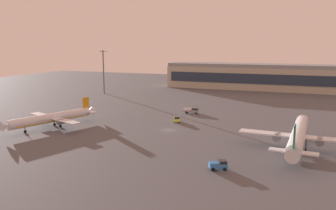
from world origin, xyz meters
TOP-DOWN VIEW (x-y plane):
  - ground_plane at (0.00, 0.00)m, footprint 416.00×416.00m
  - terminal_building at (31.17, 122.11)m, footprint 149.37×22.40m
  - airplane_taxiway_distant at (41.26, -7.74)m, footprint 32.25×41.43m
  - airplane_mid_apron at (-39.35, -11.02)m, footprint 26.90×34.17m
  - maintenance_van at (-1.47, 12.48)m, footprint 3.31×4.57m
  - fuel_truck at (-1.09, 30.06)m, footprint 6.58×3.34m
  - baggage_tractor at (24.25, -31.08)m, footprint 4.58×3.64m
  - apron_light_central at (-67.79, 69.58)m, footprint 4.80×0.90m

SIDE VIEW (x-z plane):
  - ground_plane at x=0.00m, z-range 0.00..0.00m
  - maintenance_van at x=-1.47m, z-range 0.05..2.30m
  - baggage_tractor at x=24.25m, z-range 0.05..2.30m
  - fuel_truck at x=-1.09m, z-range 0.19..2.54m
  - airplane_mid_apron at x=-39.35m, z-range -1.10..7.94m
  - airplane_taxiway_distant at x=41.26m, z-range -1.30..9.33m
  - terminal_building at x=31.17m, z-range -0.11..16.29m
  - apron_light_central at x=-67.79m, z-range 1.84..27.33m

